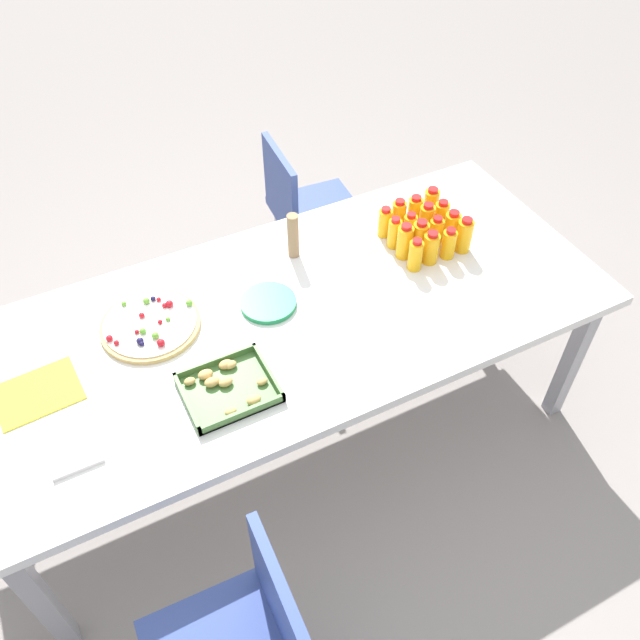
{
  "coord_description": "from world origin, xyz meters",
  "views": [
    {
      "loc": [
        0.64,
        1.49,
        2.42
      ],
      "look_at": [
        -0.07,
        0.1,
        0.76
      ],
      "focal_mm": 36.76,
      "sensor_mm": 36.0,
      "label": 1
    }
  ],
  "objects_px": {
    "juice_bottle_1": "(415,211)",
    "juice_bottle_2": "(399,216)",
    "juice_bottle_4": "(441,216)",
    "juice_bottle_11": "(405,242)",
    "cardboard_tube": "(293,236)",
    "juice_bottle_0": "(431,204)",
    "juice_bottle_6": "(410,228)",
    "juice_bottle_12": "(464,235)",
    "snack_tray": "(228,387)",
    "plate_stack": "(268,303)",
    "napkin_stack": "(74,451)",
    "juice_bottle_15": "(415,255)",
    "fruit_pizza": "(150,324)",
    "juice_bottle_14": "(431,248)",
    "juice_bottle_7": "(394,233)",
    "juice_bottle_13": "(448,243)",
    "chair_near_left": "(304,207)",
    "juice_bottle_5": "(426,221)",
    "paper_folder": "(38,393)",
    "party_table": "(291,323)",
    "juice_bottle_8": "(452,227)",
    "juice_bottle_3": "(385,222)"
  },
  "relations": [
    {
      "from": "juice_bottle_4",
      "to": "fruit_pizza",
      "type": "height_order",
      "value": "juice_bottle_4"
    },
    {
      "from": "juice_bottle_7",
      "to": "juice_bottle_3",
      "type": "bearing_deg",
      "value": -92.19
    },
    {
      "from": "juice_bottle_4",
      "to": "napkin_stack",
      "type": "distance_m",
      "value": 1.61
    },
    {
      "from": "juice_bottle_15",
      "to": "fruit_pizza",
      "type": "distance_m",
      "value": 1.0
    },
    {
      "from": "juice_bottle_13",
      "to": "paper_folder",
      "type": "bearing_deg",
      "value": -1.39
    },
    {
      "from": "snack_tray",
      "to": "napkin_stack",
      "type": "relative_size",
      "value": 1.93
    },
    {
      "from": "juice_bottle_12",
      "to": "juice_bottle_15",
      "type": "bearing_deg",
      "value": 1.45
    },
    {
      "from": "juice_bottle_13",
      "to": "chair_near_left",
      "type": "bearing_deg",
      "value": -75.07
    },
    {
      "from": "juice_bottle_1",
      "to": "juice_bottle_6",
      "type": "bearing_deg",
      "value": 47.29
    },
    {
      "from": "juice_bottle_4",
      "to": "snack_tray",
      "type": "relative_size",
      "value": 0.46
    },
    {
      "from": "party_table",
      "to": "juice_bottle_15",
      "type": "bearing_deg",
      "value": -179.96
    },
    {
      "from": "cardboard_tube",
      "to": "napkin_stack",
      "type": "bearing_deg",
      "value": 27.76
    },
    {
      "from": "juice_bottle_11",
      "to": "juice_bottle_13",
      "type": "height_order",
      "value": "juice_bottle_11"
    },
    {
      "from": "plate_stack",
      "to": "napkin_stack",
      "type": "relative_size",
      "value": 1.36
    },
    {
      "from": "juice_bottle_6",
      "to": "juice_bottle_12",
      "type": "bearing_deg",
      "value": 137.41
    },
    {
      "from": "juice_bottle_12",
      "to": "juice_bottle_13",
      "type": "relative_size",
      "value": 1.13
    },
    {
      "from": "juice_bottle_7",
      "to": "cardboard_tube",
      "type": "height_order",
      "value": "cardboard_tube"
    },
    {
      "from": "juice_bottle_2",
      "to": "napkin_stack",
      "type": "distance_m",
      "value": 1.48
    },
    {
      "from": "juice_bottle_11",
      "to": "juice_bottle_14",
      "type": "height_order",
      "value": "juice_bottle_11"
    },
    {
      "from": "juice_bottle_14",
      "to": "fruit_pizza",
      "type": "bearing_deg",
      "value": -8.08
    },
    {
      "from": "juice_bottle_7",
      "to": "juice_bottle_6",
      "type": "bearing_deg",
      "value": -179.63
    },
    {
      "from": "napkin_stack",
      "to": "cardboard_tube",
      "type": "distance_m",
      "value": 1.09
    },
    {
      "from": "juice_bottle_4",
      "to": "juice_bottle_11",
      "type": "relative_size",
      "value": 0.9
    },
    {
      "from": "juice_bottle_14",
      "to": "plate_stack",
      "type": "xyz_separation_m",
      "value": [
        0.65,
        -0.06,
        -0.06
      ]
    },
    {
      "from": "chair_near_left",
      "to": "cardboard_tube",
      "type": "height_order",
      "value": "cardboard_tube"
    },
    {
      "from": "snack_tray",
      "to": "juice_bottle_14",
      "type": "bearing_deg",
      "value": -166.14
    },
    {
      "from": "juice_bottle_1",
      "to": "juice_bottle_5",
      "type": "xyz_separation_m",
      "value": [
        -0.0,
        0.08,
        0.01
      ]
    },
    {
      "from": "juice_bottle_1",
      "to": "juice_bottle_2",
      "type": "xyz_separation_m",
      "value": [
        0.08,
        -0.0,
        0.0
      ]
    },
    {
      "from": "juice_bottle_4",
      "to": "juice_bottle_14",
      "type": "relative_size",
      "value": 0.96
    },
    {
      "from": "chair_near_left",
      "to": "juice_bottle_12",
      "type": "xyz_separation_m",
      "value": [
        -0.29,
        0.82,
        0.31
      ]
    },
    {
      "from": "juice_bottle_15",
      "to": "fruit_pizza",
      "type": "xyz_separation_m",
      "value": [
        0.98,
        -0.16,
        -0.05
      ]
    },
    {
      "from": "fruit_pizza",
      "to": "juice_bottle_11",
      "type": "bearing_deg",
      "value": 175.44
    },
    {
      "from": "juice_bottle_14",
      "to": "juice_bottle_15",
      "type": "relative_size",
      "value": 1.01
    },
    {
      "from": "juice_bottle_0",
      "to": "paper_folder",
      "type": "distance_m",
      "value": 1.63
    },
    {
      "from": "juice_bottle_11",
      "to": "juice_bottle_13",
      "type": "xyz_separation_m",
      "value": [
        -0.15,
        0.08,
        -0.01
      ]
    },
    {
      "from": "party_table",
      "to": "cardboard_tube",
      "type": "relative_size",
      "value": 12.1
    },
    {
      "from": "juice_bottle_8",
      "to": "plate_stack",
      "type": "bearing_deg",
      "value": 0.47
    },
    {
      "from": "juice_bottle_6",
      "to": "juice_bottle_15",
      "type": "xyz_separation_m",
      "value": [
        0.07,
        0.15,
        0.0
      ]
    },
    {
      "from": "juice_bottle_2",
      "to": "juice_bottle_5",
      "type": "distance_m",
      "value": 0.11
    },
    {
      "from": "juice_bottle_14",
      "to": "snack_tray",
      "type": "relative_size",
      "value": 0.48
    },
    {
      "from": "chair_near_left",
      "to": "fruit_pizza",
      "type": "bearing_deg",
      "value": -49.86
    },
    {
      "from": "juice_bottle_6",
      "to": "juice_bottle_13",
      "type": "height_order",
      "value": "same"
    },
    {
      "from": "plate_stack",
      "to": "juice_bottle_6",
      "type": "bearing_deg",
      "value": -173.14
    },
    {
      "from": "juice_bottle_15",
      "to": "cardboard_tube",
      "type": "xyz_separation_m",
      "value": [
        0.38,
        -0.28,
        0.03
      ]
    },
    {
      "from": "cardboard_tube",
      "to": "juice_bottle_0",
      "type": "bearing_deg",
      "value": 175.63
    },
    {
      "from": "juice_bottle_5",
      "to": "juice_bottle_11",
      "type": "height_order",
      "value": "same"
    },
    {
      "from": "juice_bottle_5",
      "to": "juice_bottle_15",
      "type": "bearing_deg",
      "value": 45.5
    },
    {
      "from": "snack_tray",
      "to": "plate_stack",
      "type": "bearing_deg",
      "value": -132.95
    },
    {
      "from": "juice_bottle_4",
      "to": "fruit_pizza",
      "type": "bearing_deg",
      "value": -0.13
    },
    {
      "from": "juice_bottle_7",
      "to": "juice_bottle_14",
      "type": "height_order",
      "value": "juice_bottle_14"
    }
  ]
}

